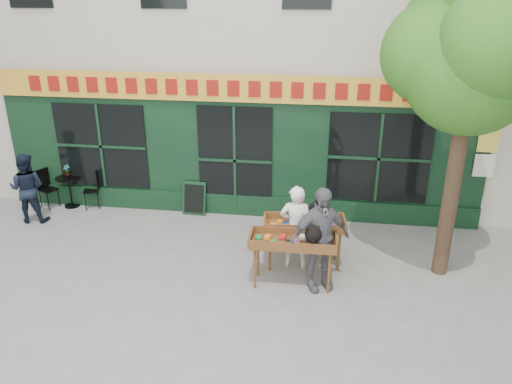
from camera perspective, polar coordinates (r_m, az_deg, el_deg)
ground at (r=9.92m, az=-4.76°, el=-8.06°), size 80.00×80.00×0.00m
street_tree at (r=9.03m, az=23.85°, el=14.82°), size 3.05×2.90×5.60m
book_cart_center at (r=8.85m, az=4.25°, el=-5.92°), size 1.51×0.65×0.99m
dog at (r=8.59m, az=6.65°, el=-3.45°), size 0.35×0.61×0.60m
woman at (r=9.43m, az=4.55°, el=-4.03°), size 0.61×0.41×1.66m
book_cart_right at (r=9.49m, az=5.55°, el=-3.93°), size 1.56×0.80×0.99m
man_right at (r=8.75m, az=7.28°, el=-5.37°), size 1.22×0.93×1.92m
bistro_table at (r=12.96m, az=-20.55°, el=0.67°), size 0.60×0.60×0.76m
bistro_chair_left at (r=13.19m, az=-22.93°, el=0.75°), size 0.48×0.48×0.95m
bistro_chair_right at (r=12.70m, az=-17.96°, el=0.66°), size 0.46×0.46×0.95m
potted_plant at (r=12.83m, az=-20.78°, el=2.26°), size 0.19×0.14×0.32m
man_left at (r=12.41m, az=-24.68°, el=0.40°), size 0.87×0.73×1.62m
chalkboard at (r=11.87m, az=-7.10°, el=-0.72°), size 0.57×0.22×0.79m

